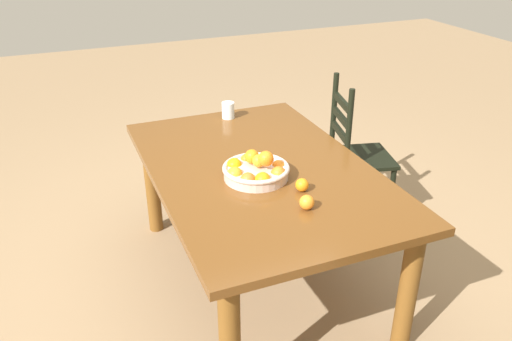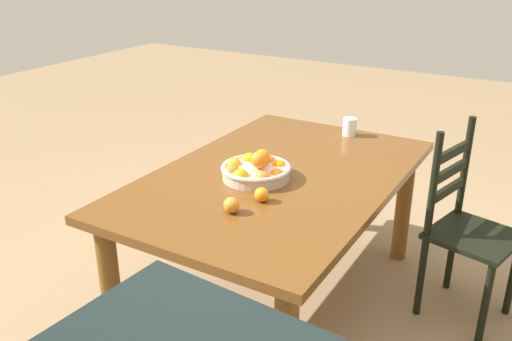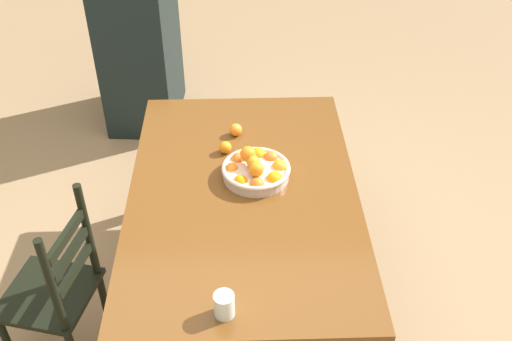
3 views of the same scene
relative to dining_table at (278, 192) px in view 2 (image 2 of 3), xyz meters
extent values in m
plane|color=#937654|center=(0.00, 0.00, -0.62)|extent=(12.00, 12.00, 0.00)
cube|color=brown|center=(0.00, 0.00, 0.08)|extent=(1.69, 1.09, 0.04)
cylinder|color=brown|center=(-0.74, -0.44, -0.28)|extent=(0.09, 0.09, 0.68)
cylinder|color=brown|center=(0.74, -0.44, -0.28)|extent=(0.09, 0.09, 0.68)
cylinder|color=brown|center=(-0.74, 0.44, -0.28)|extent=(0.09, 0.09, 0.68)
cube|color=black|center=(-0.37, 0.89, -0.17)|extent=(0.46, 0.46, 0.03)
cylinder|color=black|center=(-0.17, 1.01, -0.40)|extent=(0.04, 0.04, 0.44)
cylinder|color=black|center=(-0.25, 0.69, -0.40)|extent=(0.04, 0.04, 0.44)
cylinder|color=black|center=(-0.57, 0.77, -0.40)|extent=(0.04, 0.04, 0.44)
cylinder|color=black|center=(-0.25, 0.69, 0.10)|extent=(0.04, 0.04, 0.52)
cylinder|color=black|center=(-0.57, 0.77, 0.10)|extent=(0.04, 0.04, 0.52)
cube|color=black|center=(-0.41, 0.73, 0.02)|extent=(0.29, 0.09, 0.04)
cube|color=black|center=(-0.41, 0.73, 0.12)|extent=(0.29, 0.09, 0.04)
cube|color=black|center=(-0.41, 0.73, 0.22)|extent=(0.29, 0.09, 0.04)
cylinder|color=beige|center=(0.10, -0.06, 0.13)|extent=(0.32, 0.32, 0.05)
torus|color=beige|center=(0.10, -0.06, 0.16)|extent=(0.34, 0.34, 0.02)
sphere|color=orange|center=(0.22, -0.08, 0.15)|extent=(0.08, 0.08, 0.08)
sphere|color=orange|center=(0.19, 0.02, 0.15)|extent=(0.08, 0.08, 0.08)
sphere|color=orange|center=(0.11, 0.05, 0.14)|extent=(0.07, 0.07, 0.07)
sphere|color=orange|center=(0.01, 0.01, 0.15)|extent=(0.07, 0.07, 0.07)
sphere|color=orange|center=(-0.01, -0.06, 0.15)|extent=(0.07, 0.07, 0.07)
sphere|color=orange|center=(0.02, -0.15, 0.15)|extent=(0.08, 0.08, 0.08)
sphere|color=orange|center=(0.12, -0.18, 0.15)|extent=(0.08, 0.08, 0.08)
sphere|color=orange|center=(0.19, -0.14, 0.15)|extent=(0.08, 0.08, 0.08)
sphere|color=orange|center=(0.14, -0.03, 0.22)|extent=(0.08, 0.08, 0.08)
sphere|color=orange|center=(0.05, -0.06, 0.19)|extent=(0.07, 0.07, 0.07)
sphere|color=orange|center=(0.11, -0.05, 0.19)|extent=(0.07, 0.07, 0.07)
sphere|color=orange|center=(0.47, 0.03, 0.14)|extent=(0.07, 0.07, 0.07)
sphere|color=orange|center=(0.31, 0.09, 0.13)|extent=(0.06, 0.06, 0.06)
cylinder|color=silver|center=(-0.72, 0.08, 0.15)|extent=(0.08, 0.08, 0.10)
camera|label=1|loc=(2.23, -0.93, 1.32)|focal=36.41mm
camera|label=2|loc=(2.18, 1.16, 1.14)|focal=38.35mm
camera|label=3|loc=(-2.16, 0.01, 1.92)|focal=41.63mm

